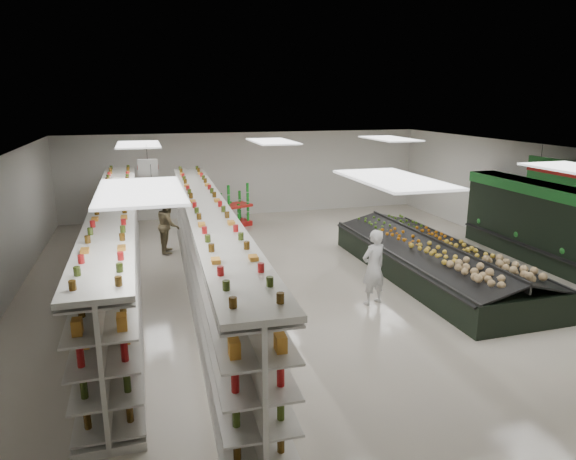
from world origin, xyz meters
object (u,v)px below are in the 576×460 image
object	(u,v)px
gondola_left	(118,250)
produce_island	(432,259)
gondola_center	(208,256)
soda_endcap	(235,207)
shopper_main	(374,267)
shopper_background	(168,225)

from	to	relation	value
gondola_left	produce_island	world-z (taller)	gondola_left
gondola_left	gondola_center	bearing A→B (deg)	-29.02
gondola_center	soda_endcap	bearing A→B (deg)	76.56
produce_island	shopper_main	distance (m)	2.57
produce_island	soda_endcap	world-z (taller)	soda_endcap
produce_island	shopper_main	xyz separation A→B (m)	(-2.23, -1.21, 0.39)
gondola_left	soda_endcap	size ratio (longest dim) A/B	8.83
gondola_left	shopper_background	distance (m)	3.17
gondola_center	soda_endcap	world-z (taller)	gondola_center
gondola_center	shopper_main	size ratio (longest dim) A/B	7.38
produce_island	gondola_center	bearing A→B (deg)	178.29
shopper_main	shopper_background	xyz separation A→B (m)	(-4.10, 5.35, -0.02)
produce_island	shopper_background	bearing A→B (deg)	146.87
gondola_left	gondola_center	size ratio (longest dim) A/B	0.99
produce_island	soda_endcap	size ratio (longest dim) A/B	4.91
gondola_center	shopper_background	xyz separation A→B (m)	(-0.67, 3.96, -0.17)
soda_endcap	shopper_main	size ratio (longest dim) A/B	0.83
gondola_center	shopper_background	world-z (taller)	gondola_center
soda_endcap	gondola_left	bearing A→B (deg)	-124.39
shopper_main	soda_endcap	bearing A→B (deg)	-95.38
gondola_left	soda_endcap	distance (m)	6.70
soda_endcap	shopper_background	world-z (taller)	shopper_background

